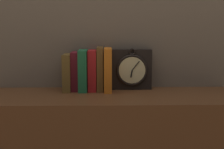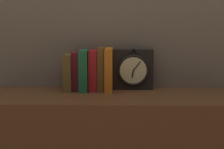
{
  "view_description": "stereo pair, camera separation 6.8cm",
  "coord_description": "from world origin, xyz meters",
  "views": [
    {
      "loc": [
        -0.03,
        -1.37,
        1.14
      ],
      "look_at": [
        0.0,
        0.0,
        0.93
      ],
      "focal_mm": 50.0,
      "sensor_mm": 36.0,
      "label": 1
    },
    {
      "loc": [
        0.04,
        -1.37,
        1.14
      ],
      "look_at": [
        0.0,
        0.0,
        0.93
      ],
      "focal_mm": 50.0,
      "sensor_mm": 36.0,
      "label": 2
    }
  ],
  "objects": [
    {
      "name": "clock",
      "position": [
        0.1,
        0.14,
        0.93
      ],
      "size": [
        0.2,
        0.07,
        0.2
      ],
      "color": "black",
      "rests_on": "bookshelf"
    },
    {
      "name": "book_slot0_brown",
      "position": [
        -0.21,
        0.11,
        0.92
      ],
      "size": [
        0.04,
        0.14,
        0.18
      ],
      "color": "brown",
      "rests_on": "bookshelf"
    },
    {
      "name": "book_slot1_maroon",
      "position": [
        -0.17,
        0.12,
        0.93
      ],
      "size": [
        0.04,
        0.12,
        0.19
      ],
      "color": "maroon",
      "rests_on": "bookshelf"
    },
    {
      "name": "book_slot2_green",
      "position": [
        -0.14,
        0.11,
        0.93
      ],
      "size": [
        0.04,
        0.14,
        0.2
      ],
      "color": "#1F673E",
      "rests_on": "bookshelf"
    },
    {
      "name": "book_slot3_red",
      "position": [
        -0.09,
        0.12,
        0.93
      ],
      "size": [
        0.04,
        0.12,
        0.19
      ],
      "color": "red",
      "rests_on": "bookshelf"
    },
    {
      "name": "book_slot4_brown",
      "position": [
        -0.06,
        0.12,
        0.94
      ],
      "size": [
        0.03,
        0.12,
        0.21
      ],
      "color": "brown",
      "rests_on": "bookshelf"
    },
    {
      "name": "book_slot5_orange",
      "position": [
        -0.02,
        0.1,
        0.94
      ],
      "size": [
        0.04,
        0.15,
        0.2
      ],
      "color": "orange",
      "rests_on": "bookshelf"
    }
  ]
}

